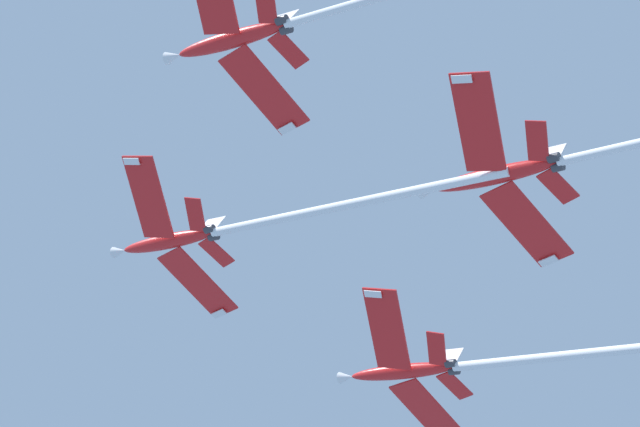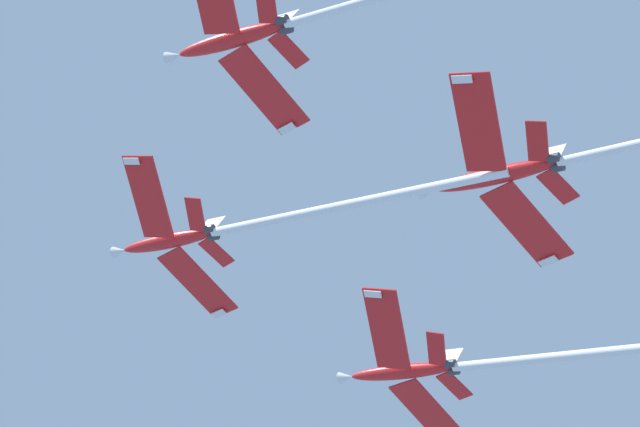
# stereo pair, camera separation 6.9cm
# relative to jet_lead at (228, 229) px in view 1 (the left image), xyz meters

# --- Properties ---
(jet_lead) EXTENTS (26.86, 36.49, 21.05)m
(jet_lead) POSITION_rel_jet_lead_xyz_m (0.00, 0.00, 0.00)
(jet_lead) COLOR red
(jet_left_wing) EXTENTS (26.71, 37.21, 21.43)m
(jet_left_wing) POSITION_rel_jet_lead_xyz_m (-23.92, -4.59, -8.10)
(jet_left_wing) COLOR red
(jet_right_wing) EXTENTS (30.91, 43.79, 26.02)m
(jet_right_wing) POSITION_rel_jet_lead_xyz_m (6.74, -26.94, -9.40)
(jet_right_wing) COLOR red
(jet_slot) EXTENTS (29.41, 39.31, 22.77)m
(jet_slot) POSITION_rel_jet_lead_xyz_m (-17.11, -28.94, -15.85)
(jet_slot) COLOR red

